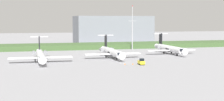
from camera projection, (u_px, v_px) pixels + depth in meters
ground_plane at (103, 54)px, 150.96m from camera, size 500.00×500.00×0.00m
grass_berm at (91, 46)px, 180.54m from camera, size 320.00×20.00×2.54m
regional_jet_nearest at (40, 55)px, 122.05m from camera, size 22.81×31.00×9.00m
regional_jet_second at (112, 52)px, 135.34m from camera, size 22.81×31.00×9.00m
regional_jet_third at (169, 48)px, 151.04m from camera, size 22.81×31.00×9.00m
antenna_mast at (132, 31)px, 171.77m from camera, size 4.40×0.50×22.82m
distant_hangar at (112, 30)px, 221.29m from camera, size 49.49×27.31×17.89m
baggage_tug at (141, 62)px, 114.50m from camera, size 1.72×3.20×2.30m
safety_cone_front_marker at (125, 64)px, 114.87m from camera, size 0.44×0.44×0.55m
safety_cone_mid_marker at (133, 64)px, 115.12m from camera, size 0.44×0.44×0.55m
safety_cone_rear_marker at (141, 63)px, 116.43m from camera, size 0.44×0.44×0.55m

